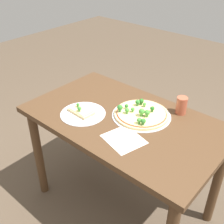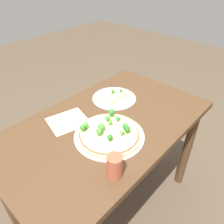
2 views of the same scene
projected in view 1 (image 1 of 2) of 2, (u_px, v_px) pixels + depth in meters
name	position (u px, v px, depth m)	size (l,w,h in m)	color
ground_plane	(122.00, 203.00, 2.09)	(8.00, 8.00, 0.00)	brown
dining_table	(124.00, 133.00, 1.74)	(1.20, 0.71, 0.77)	#4C331E
pizza_tray_whole	(141.00, 114.00, 1.69)	(0.36, 0.36, 0.07)	silver
pizza_tray_slice	(82.00, 112.00, 1.71)	(0.28, 0.28, 0.06)	silver
drinking_cup	(181.00, 105.00, 1.69)	(0.07, 0.07, 0.11)	#AD5138
paper_menu	(124.00, 139.00, 1.50)	(0.20, 0.18, 0.00)	silver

